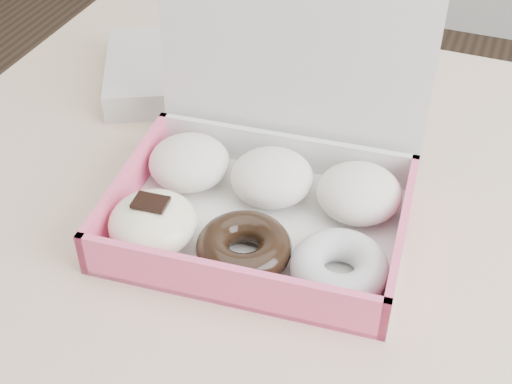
% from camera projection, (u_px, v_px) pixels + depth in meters
% --- Properties ---
extents(table, '(1.20, 0.80, 0.75)m').
position_uv_depth(table, '(366.00, 245.00, 0.91)').
color(table, tan).
rests_on(table, ground).
extents(donut_box, '(0.35, 0.30, 0.24)m').
position_uv_depth(donut_box, '(260.00, 193.00, 0.81)').
color(donut_box, silver).
rests_on(donut_box, table).
extents(newspapers, '(0.32, 0.30, 0.04)m').
position_uv_depth(newspapers, '(194.00, 69.00, 1.06)').
color(newspapers, silver).
rests_on(newspapers, table).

